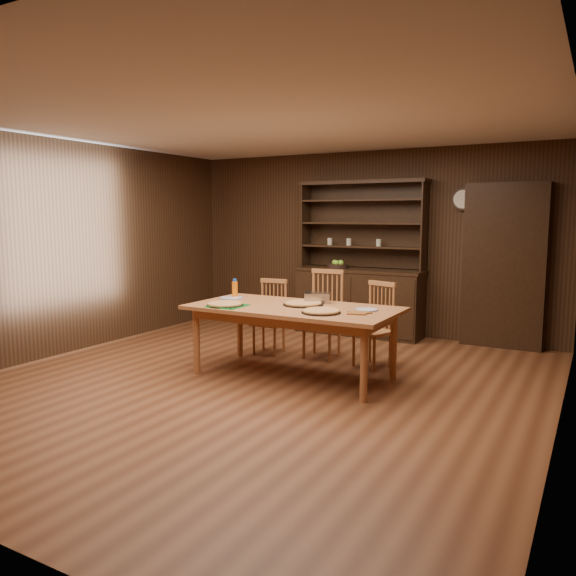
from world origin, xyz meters
The scene contains 20 objects.
floor centered at (0.00, 0.00, 0.00)m, with size 6.00×6.00×0.00m, color brown.
room_shell centered at (0.00, 0.00, 1.58)m, with size 6.00×6.00×6.00m.
china_hutch centered at (0.00, 2.75, 0.60)m, with size 1.84×0.52×2.17m.
doorway centered at (1.90, 2.90, 1.05)m, with size 1.00×0.18×2.10m, color black.
wall_clock centered at (1.35, 2.96, 1.90)m, with size 0.30×0.05×0.30m.
dining_table centered at (0.20, 0.42, 0.68)m, with size 2.17×1.09×0.75m.
chair_left centered at (-0.55, 1.23, 0.48)m, with size 0.40×0.39×0.91m.
chair_center centered at (0.12, 1.36, 0.56)m, with size 0.45×0.43×1.05m.
chair_right centered at (0.81, 1.26, 0.50)m, with size 0.49×0.48×0.95m.
pizza_left centered at (-0.44, 0.10, 0.77)m, with size 0.38×0.38×0.04m.
pizza_right centered at (0.63, 0.20, 0.77)m, with size 0.39×0.39×0.04m.
pizza_center centered at (0.26, 0.54, 0.77)m, with size 0.43×0.43×0.04m.
cooling_rack centered at (-0.40, 0.09, 0.76)m, with size 0.33×0.33×0.02m, color #0B9535, non-canonical shape.
plate_left centered at (-0.68, 0.56, 0.76)m, with size 0.28×0.28×0.02m.
plate_right centered at (0.96, 0.55, 0.76)m, with size 0.23×0.23×0.02m.
foil_dish centered at (0.31, 0.77, 0.80)m, with size 0.27×0.20×0.11m, color silver.
juice_bottle centered at (-0.69, 0.65, 0.85)m, with size 0.07×0.07×0.22m.
pot_holder_a centered at (0.95, 0.35, 0.76)m, with size 0.18×0.18×0.01m, color red.
pot_holder_b centered at (0.96, 0.40, 0.76)m, with size 0.18×0.18×0.01m, color red.
fruit_bowl centered at (-0.31, 2.69, 0.98)m, with size 0.30×0.30×0.12m.
Camera 1 is at (2.97, -4.64, 1.69)m, focal length 35.00 mm.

